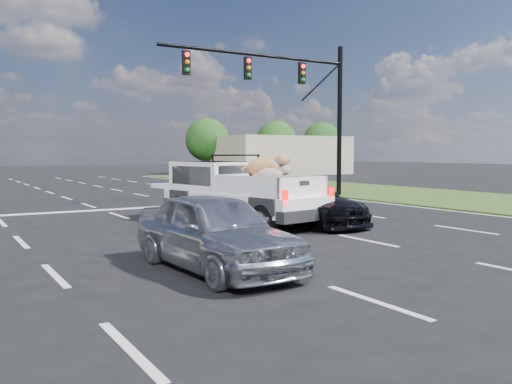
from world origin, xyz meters
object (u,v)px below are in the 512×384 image
traffic_signal (298,93)px  black_coupe (304,202)px  silver_sedan (215,231)px  pickup_truck (237,191)px

traffic_signal → black_coupe: traffic_signal is taller
traffic_signal → silver_sedan: bearing=-130.8°
pickup_truck → silver_sedan: bearing=-133.1°
pickup_truck → silver_sedan: (-3.40, -5.33, -0.26)m
traffic_signal → black_coupe: (-5.00, -7.37, -4.09)m
silver_sedan → black_coupe: size_ratio=0.93×
traffic_signal → pickup_truck: (-6.53, -6.16, -3.77)m
traffic_signal → black_coupe: size_ratio=2.08×
silver_sedan → black_coupe: bearing=37.2°
traffic_signal → silver_sedan: (-9.92, -11.49, -4.04)m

